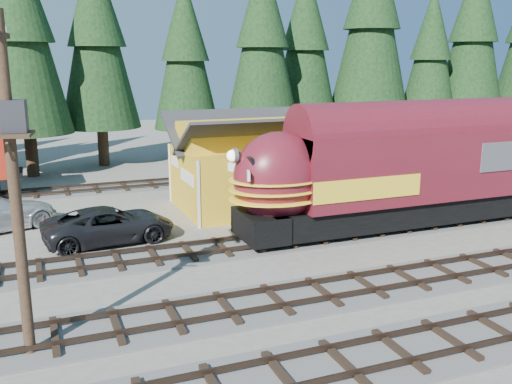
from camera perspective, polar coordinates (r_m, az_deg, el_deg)
name	(u,v)px	position (r m, az deg, el deg)	size (l,w,h in m)	color
ground	(390,262)	(24.31, 13.29, -6.81)	(120.00, 120.00, 0.00)	#6B665B
track_siding	(504,213)	(33.49, 23.53, -1.95)	(68.00, 3.20, 0.33)	#4C4947
track_spur	(93,190)	(37.64, -16.02, 0.21)	(32.00, 3.20, 0.33)	#4C4947
depot	(285,153)	(32.44, 2.96, 3.93)	(12.80, 7.00, 5.30)	gold
conifer_backdrop	(270,32)	(47.27, 1.40, 15.72)	(79.22, 21.84, 17.20)	black
locomotive	(395,174)	(28.33, 13.73, 1.78)	(17.49, 3.48, 4.76)	black
utility_pole	(14,168)	(16.26, -23.06, 2.19)	(1.30, 2.29, 9.37)	black
pickup_truck_a	(109,225)	(26.73, -14.47, -3.21)	(2.70, 5.86, 1.63)	black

